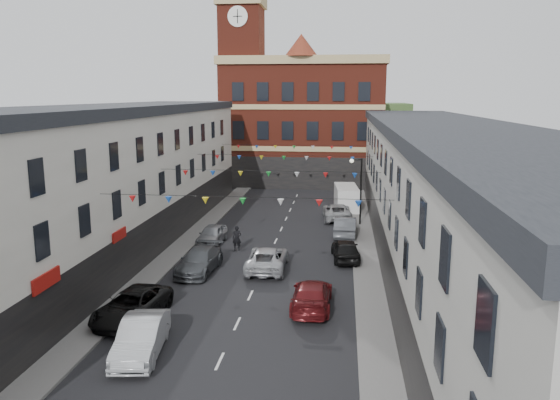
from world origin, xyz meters
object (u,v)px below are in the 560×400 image
at_px(car_right_e, 345,226).
at_px(moving_car, 267,259).
at_px(car_left_e, 212,235).
at_px(car_right_f, 337,212).
at_px(pedestrian, 237,238).
at_px(car_left_b, 141,337).
at_px(car_right_d, 346,250).
at_px(street_lamp, 358,182).
at_px(car_right_c, 312,295).
at_px(car_left_c, 132,306).
at_px(car_left_d, 199,261).
at_px(white_van, 346,198).

height_order(car_right_e, moving_car, car_right_e).
relative_size(car_left_e, car_right_f, 0.79).
distance_m(car_right_f, pedestrian, 13.30).
bearing_deg(car_left_e, pedestrian, -32.30).
bearing_deg(car_left_b, car_right_d, 51.85).
bearing_deg(street_lamp, moving_car, -115.40).
xyz_separation_m(street_lamp, car_right_c, (-2.90, -19.50, -3.15)).
bearing_deg(car_left_b, car_right_f, 65.99).
bearing_deg(moving_car, street_lamp, -116.62).
xyz_separation_m(moving_car, pedestrian, (-2.86, 4.25, 0.17)).
bearing_deg(car_right_d, car_left_c, 40.88).
xyz_separation_m(car_left_b, car_left_d, (-0.43, 11.61, -0.06)).
height_order(car_right_d, car_right_e, car_right_e).
xyz_separation_m(car_left_c, car_left_d, (1.47, 7.91, 0.02)).
xyz_separation_m(car_left_d, car_right_c, (7.68, -5.35, -0.01)).
bearing_deg(pedestrian, moving_car, -54.05).
xyz_separation_m(car_left_b, car_right_c, (7.25, 6.26, -0.07)).
relative_size(car_left_d, car_left_e, 1.24).
relative_size(car_left_e, car_right_d, 0.95).
relative_size(car_left_b, car_left_c, 0.93).
distance_m(street_lamp, pedestrian, 13.07).
distance_m(car_left_d, car_right_c, 9.36).
distance_m(car_right_d, pedestrian, 8.20).
height_order(car_right_e, pedestrian, pedestrian).
bearing_deg(car_left_d, car_right_e, 50.91).
relative_size(street_lamp, car_left_d, 1.14).
bearing_deg(white_van, street_lamp, -86.74).
relative_size(street_lamp, white_van, 1.10).
xyz_separation_m(car_right_e, car_right_f, (-0.77, 5.94, -0.06)).
bearing_deg(car_right_e, car_left_c, 61.34).
distance_m(car_left_c, car_right_e, 21.39).
distance_m(car_right_f, white_van, 4.59).
relative_size(car_right_d, pedestrian, 2.40).
bearing_deg(car_left_d, car_right_c, -31.57).
xyz_separation_m(car_left_e, car_right_f, (9.59, 9.48, 0.02)).
height_order(car_right_d, white_van, white_van).
distance_m(car_left_c, car_right_d, 15.99).
relative_size(car_right_c, car_right_f, 0.96).
relative_size(car_right_f, moving_car, 0.99).
height_order(car_left_d, white_van, white_van).
bearing_deg(pedestrian, car_right_e, 34.80).
relative_size(car_left_b, white_van, 0.91).
bearing_deg(car_left_c, street_lamp, 69.23).
bearing_deg(white_van, moving_car, -109.71).
bearing_deg(car_right_d, pedestrian, -16.56).
distance_m(car_left_e, car_right_c, 14.92).
relative_size(moving_car, white_van, 1.00).
relative_size(car_left_c, car_right_e, 1.09).
bearing_deg(car_left_d, car_left_e, 100.15).
relative_size(car_left_c, pedestrian, 2.87).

